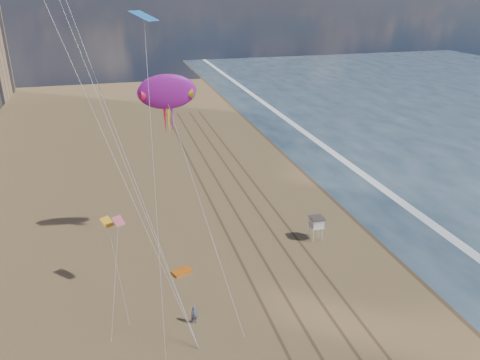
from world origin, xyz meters
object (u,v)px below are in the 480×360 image
(kite_flyer_a, at_px, (194,315))
(show_kite, at_px, (167,92))
(lifeguard_stand, at_px, (317,223))
(grounded_kite, at_px, (182,271))

(kite_flyer_a, bearing_deg, show_kite, 81.53)
(lifeguard_stand, xyz_separation_m, kite_flyer_a, (-15.66, -10.43, -1.27))
(grounded_kite, height_order, kite_flyer_a, kite_flyer_a)
(show_kite, bearing_deg, lifeguard_stand, -13.26)
(grounded_kite, xyz_separation_m, show_kite, (0.30, 6.17, 16.73))
(show_kite, relative_size, kite_flyer_a, 13.34)
(lifeguard_stand, height_order, grounded_kite, lifeguard_stand)
(grounded_kite, relative_size, show_kite, 0.08)
(lifeguard_stand, xyz_separation_m, show_kite, (-15.28, 3.60, 14.70))
(lifeguard_stand, relative_size, grounded_kite, 1.46)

